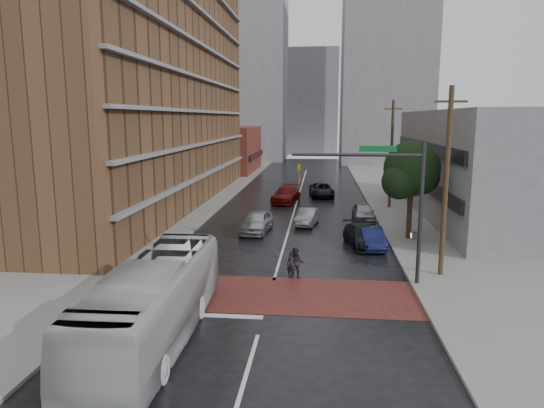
% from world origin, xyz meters
% --- Properties ---
extents(ground, '(160.00, 160.00, 0.00)m').
position_xyz_m(ground, '(0.00, 0.00, 0.00)').
color(ground, black).
rests_on(ground, ground).
extents(crosswalk, '(14.00, 5.00, 0.02)m').
position_xyz_m(crosswalk, '(0.00, 0.50, 0.01)').
color(crosswalk, maroon).
rests_on(crosswalk, ground).
extents(sidewalk_west, '(9.00, 90.00, 0.15)m').
position_xyz_m(sidewalk_west, '(-11.50, 25.00, 0.07)').
color(sidewalk_west, gray).
rests_on(sidewalk_west, ground).
extents(sidewalk_east, '(9.00, 90.00, 0.15)m').
position_xyz_m(sidewalk_east, '(11.50, 25.00, 0.07)').
color(sidewalk_east, gray).
rests_on(sidewalk_east, ground).
extents(apartment_block, '(10.00, 44.00, 28.00)m').
position_xyz_m(apartment_block, '(-14.00, 24.00, 14.00)').
color(apartment_block, brown).
rests_on(apartment_block, ground).
extents(storefront_west, '(8.00, 16.00, 7.00)m').
position_xyz_m(storefront_west, '(-12.00, 54.00, 3.50)').
color(storefront_west, maroon).
rests_on(storefront_west, ground).
extents(building_east, '(11.00, 26.00, 9.00)m').
position_xyz_m(building_east, '(16.50, 20.00, 4.50)').
color(building_east, gray).
rests_on(building_east, ground).
extents(distant_tower_west, '(18.00, 16.00, 32.00)m').
position_xyz_m(distant_tower_west, '(-14.00, 78.00, 16.00)').
color(distant_tower_west, gray).
rests_on(distant_tower_west, ground).
extents(distant_tower_east, '(16.00, 14.00, 36.00)m').
position_xyz_m(distant_tower_east, '(14.00, 72.00, 18.00)').
color(distant_tower_east, gray).
rests_on(distant_tower_east, ground).
extents(distant_tower_center, '(12.00, 10.00, 24.00)m').
position_xyz_m(distant_tower_center, '(0.00, 95.00, 12.00)').
color(distant_tower_center, gray).
rests_on(distant_tower_center, ground).
extents(street_tree, '(4.20, 4.10, 6.90)m').
position_xyz_m(street_tree, '(8.52, 12.03, 4.73)').
color(street_tree, '#332319').
rests_on(street_tree, ground).
extents(signal_mast, '(6.50, 0.30, 7.20)m').
position_xyz_m(signal_mast, '(5.85, 2.50, 4.73)').
color(signal_mast, '#2D2D33').
rests_on(signal_mast, ground).
extents(utility_pole_near, '(1.60, 0.26, 10.00)m').
position_xyz_m(utility_pole_near, '(8.80, 4.00, 5.14)').
color(utility_pole_near, '#473321').
rests_on(utility_pole_near, ground).
extents(utility_pole_far, '(1.60, 0.26, 10.00)m').
position_xyz_m(utility_pole_far, '(8.80, 24.00, 5.14)').
color(utility_pole_far, '#473321').
rests_on(utility_pole_far, ground).
extents(transit_bus, '(2.81, 11.29, 3.13)m').
position_xyz_m(transit_bus, '(-3.79, -4.83, 1.57)').
color(transit_bus, '#BDBDC0').
rests_on(transit_bus, ground).
extents(pedestrian_a, '(0.59, 0.45, 1.46)m').
position_xyz_m(pedestrian_a, '(0.89, 3.00, 0.73)').
color(pedestrian_a, black).
rests_on(pedestrian_a, ground).
extents(pedestrian_b, '(0.91, 0.77, 1.67)m').
position_xyz_m(pedestrian_b, '(1.13, 3.00, 0.84)').
color(pedestrian_b, '#262126').
rests_on(pedestrian_b, ground).
extents(car_travel_a, '(2.33, 4.86, 1.60)m').
position_xyz_m(car_travel_a, '(-2.33, 13.23, 0.80)').
color(car_travel_a, '#B2B6BB').
rests_on(car_travel_a, ground).
extents(car_travel_b, '(2.01, 4.10, 1.29)m').
position_xyz_m(car_travel_b, '(1.35, 16.20, 0.65)').
color(car_travel_b, '#9C9FA4').
rests_on(car_travel_b, ground).
extents(car_travel_c, '(3.04, 5.65, 1.56)m').
position_xyz_m(car_travel_c, '(-1.10, 26.49, 0.78)').
color(car_travel_c, maroon).
rests_on(car_travel_c, ground).
extents(suv_travel, '(2.94, 5.40, 1.44)m').
position_xyz_m(suv_travel, '(2.48, 30.43, 0.72)').
color(suv_travel, black).
rests_on(suv_travel, ground).
extents(car_parked_near, '(1.73, 4.13, 1.33)m').
position_xyz_m(car_parked_near, '(5.73, 9.65, 0.66)').
color(car_parked_near, '#131845').
rests_on(car_parked_near, ground).
extents(car_parked_mid, '(2.78, 5.03, 1.38)m').
position_xyz_m(car_parked_mid, '(5.20, 10.00, 0.69)').
color(car_parked_mid, black).
rests_on(car_parked_mid, ground).
extents(car_parked_far, '(1.80, 4.29, 1.45)m').
position_xyz_m(car_parked_far, '(5.91, 18.17, 0.73)').
color(car_parked_far, '#94959B').
rests_on(car_parked_far, ground).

